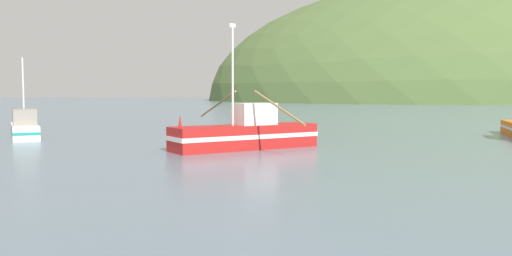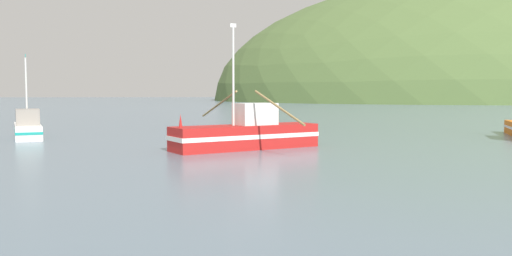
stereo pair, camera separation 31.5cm
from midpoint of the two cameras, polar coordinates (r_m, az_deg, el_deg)
name	(u,v)px [view 1 (the left image)]	position (r m, az deg, el deg)	size (l,w,h in m)	color
hill_far_right	(459,100)	(208.22, 21.16, 2.85)	(184.54, 147.63, 85.75)	#516B38
hill_far_center	(464,99)	(226.32, 21.65, 2.91)	(154.84, 123.87, 80.80)	#47703D
fishing_boat_red	(246,134)	(29.47, -1.38, -0.62)	(8.68, 9.89, 6.92)	red
fishing_boat_white	(25,128)	(39.51, -24.05, -0.03)	(3.94, 6.82, 5.79)	white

